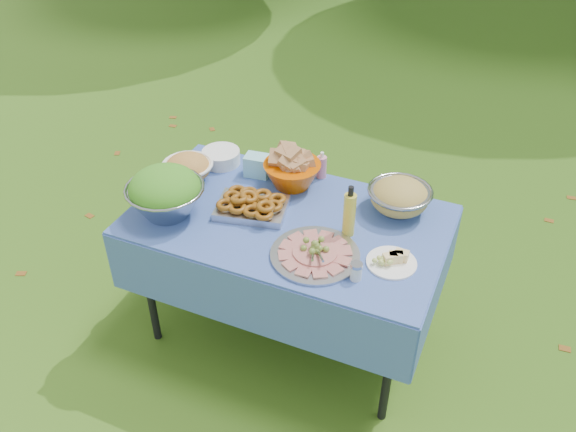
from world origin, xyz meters
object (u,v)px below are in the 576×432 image
object	(u,v)px
salad_bowl	(165,193)
bread_bowl	(292,169)
plate_stack	(221,157)
pasta_bowl_steel	(400,196)
charcuterie_platter	(315,248)
oil_bottle	(349,211)
picnic_table	(288,278)

from	to	relation	value
salad_bowl	bread_bowl	distance (m)	0.63
plate_stack	pasta_bowl_steel	size ratio (longest dim) A/B	0.67
plate_stack	bread_bowl	xyz separation A→B (m)	(0.43, -0.04, 0.06)
salad_bowl	pasta_bowl_steel	world-z (taller)	salad_bowl
pasta_bowl_steel	charcuterie_platter	bearing A→B (deg)	-117.00
oil_bottle	pasta_bowl_steel	bearing A→B (deg)	58.96
pasta_bowl_steel	plate_stack	bearing A→B (deg)	177.77
picnic_table	salad_bowl	world-z (taller)	salad_bowl
plate_stack	bread_bowl	bearing A→B (deg)	-5.78
oil_bottle	salad_bowl	bearing A→B (deg)	-166.90
picnic_table	pasta_bowl_steel	bearing A→B (deg)	30.83
picnic_table	salad_bowl	distance (m)	0.76
picnic_table	bread_bowl	size ratio (longest dim) A/B	5.10
picnic_table	plate_stack	bearing A→B (deg)	149.27
charcuterie_platter	oil_bottle	xyz separation A→B (m)	(0.08, 0.20, 0.08)
plate_stack	oil_bottle	distance (m)	0.87
bread_bowl	charcuterie_platter	xyz separation A→B (m)	(0.31, -0.46, -0.05)
bread_bowl	pasta_bowl_steel	size ratio (longest dim) A/B	0.96
plate_stack	bread_bowl	size ratio (longest dim) A/B	0.70
pasta_bowl_steel	picnic_table	bearing A→B (deg)	-149.17
salad_bowl	pasta_bowl_steel	bearing A→B (deg)	24.88
salad_bowl	charcuterie_platter	bearing A→B (deg)	-0.85
charcuterie_platter	pasta_bowl_steel	bearing A→B (deg)	63.00
plate_stack	charcuterie_platter	xyz separation A→B (m)	(0.73, -0.51, 0.01)
salad_bowl	pasta_bowl_steel	size ratio (longest dim) A/B	1.22
picnic_table	salad_bowl	xyz separation A→B (m)	(-0.54, -0.19, 0.50)
salad_bowl	charcuterie_platter	world-z (taller)	salad_bowl
bread_bowl	plate_stack	bearing A→B (deg)	174.22
plate_stack	oil_bottle	world-z (taller)	oil_bottle
plate_stack	charcuterie_platter	distance (m)	0.89
plate_stack	charcuterie_platter	bearing A→B (deg)	-34.71
salad_bowl	oil_bottle	xyz separation A→B (m)	(0.83, 0.19, 0.01)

